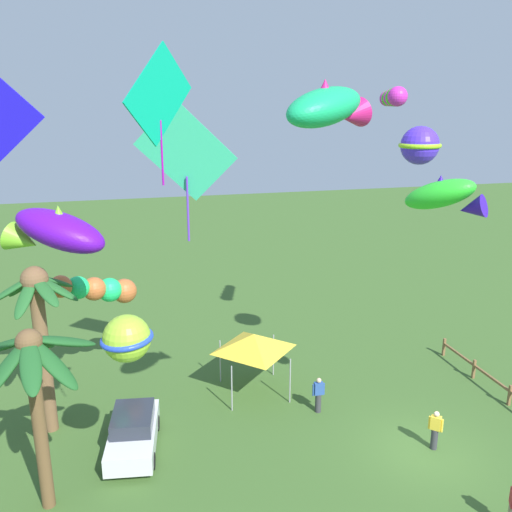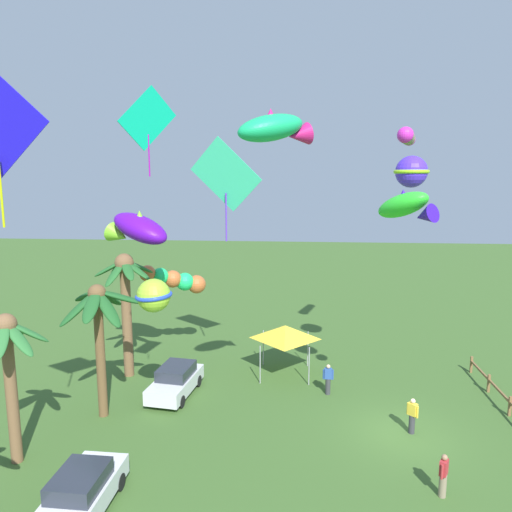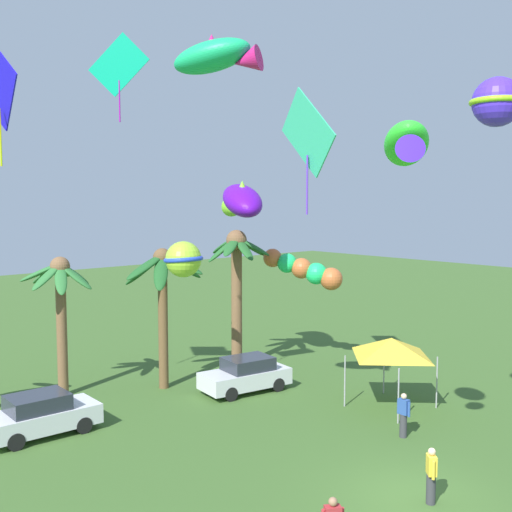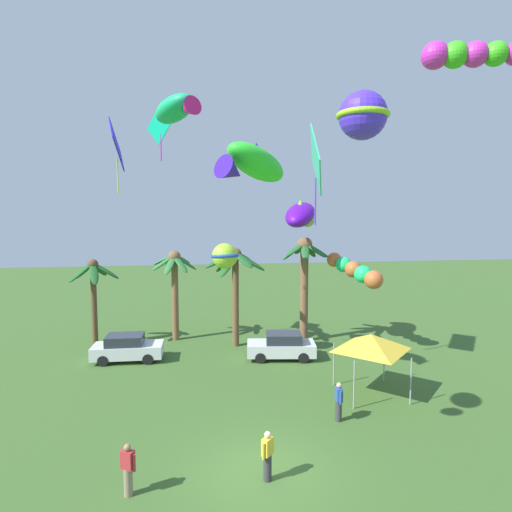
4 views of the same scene
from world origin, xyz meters
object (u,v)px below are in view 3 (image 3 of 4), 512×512
object	(u,v)px
spectator_2	(431,475)
palm_tree_3	(237,270)
parked_car_0	(41,415)
parked_car_1	(246,375)
festival_tent	(391,347)
spectator_0	(403,415)
kite_tube_1	(305,270)
kite_ball_9	(183,259)
kite_fish_2	(217,57)
kite_fish_5	(407,145)
kite_diamond_3	(308,134)
palm_tree_1	(60,294)
kite_fish_4	(241,201)
kite_ball_7	(497,102)
palm_tree_2	(163,282)
kite_diamond_0	(119,66)

from	to	relation	value
spectator_2	palm_tree_3	bearing A→B (deg)	70.60
parked_car_0	spectator_2	distance (m)	13.46
parked_car_1	festival_tent	size ratio (longest dim) A/B	1.43
spectator_0	kite_tube_1	xyz separation A→B (m)	(4.15, 8.78, 4.10)
parked_car_1	kite_ball_9	xyz separation A→B (m)	(-3.26, -0.01, 5.28)
kite_tube_1	kite_fish_2	world-z (taller)	kite_fish_2
kite_fish_5	kite_fish_2	bearing A→B (deg)	115.68
palm_tree_3	spectator_0	size ratio (longest dim) A/B	4.34
parked_car_0	kite_diamond_3	xyz separation A→B (m)	(9.95, -3.49, 10.26)
kite_diamond_3	spectator_2	bearing A→B (deg)	-114.97
kite_tube_1	kite_diamond_3	distance (m)	7.96
palm_tree_1	kite_fish_4	world-z (taller)	kite_fish_4
palm_tree_1	kite_tube_1	size ratio (longest dim) A/B	1.68
kite_diamond_3	kite_ball_7	distance (m)	8.73
spectator_0	kite_diamond_3	bearing A→B (deg)	84.77
palm_tree_2	kite_fish_5	distance (m)	14.06
palm_tree_3	kite_fish_4	bearing A→B (deg)	-118.93
palm_tree_2	kite_ball_7	world-z (taller)	kite_ball_7
kite_fish_4	festival_tent	bearing A→B (deg)	-80.26
kite_tube_1	kite_fish_5	distance (m)	14.74
festival_tent	kite_fish_4	bearing A→B (deg)	99.74
kite_ball_7	kite_fish_2	bearing A→B (deg)	133.22
kite_tube_1	kite_diamond_3	xyz separation A→B (m)	(-3.68, -3.57, 6.09)
palm_tree_1	kite_ball_9	bearing A→B (deg)	-58.38
kite_fish_4	kite_fish_5	bearing A→B (deg)	-111.13
palm_tree_2	kite_ball_9	size ratio (longest dim) A/B	3.24
kite_ball_9	spectator_0	bearing A→B (deg)	-62.97
kite_diamond_0	kite_diamond_3	size ratio (longest dim) A/B	0.58
palm_tree_1	parked_car_0	bearing A→B (deg)	-123.78
palm_tree_1	palm_tree_2	bearing A→B (deg)	-27.75
palm_tree_1	kite_fish_4	size ratio (longest dim) A/B	1.40
spectator_2	kite_diamond_3	xyz separation A→B (m)	(4.00, 8.58, 10.19)
parked_car_1	kite_ball_9	size ratio (longest dim) A/B	2.13
spectator_0	festival_tent	distance (m)	3.62
spectator_2	kite_tube_1	distance (m)	14.95
palm_tree_1	kite_fish_2	bearing A→B (deg)	-86.56
kite_diamond_0	parked_car_1	bearing A→B (deg)	8.87
palm_tree_3	kite_fish_2	size ratio (longest dim) A/B	2.32
palm_tree_2	kite_diamond_3	distance (m)	8.93
kite_fish_2	kite_ball_9	size ratio (longest dim) A/B	1.54
parked_car_1	kite_fish_5	bearing A→B (deg)	-107.16
kite_fish_2	kite_ball_9	world-z (taller)	kite_fish_2
spectator_0	festival_tent	world-z (taller)	festival_tent
spectator_2	kite_ball_7	world-z (taller)	kite_ball_7
palm_tree_1	kite_ball_9	distance (m)	5.89
parked_car_1	kite_fish_2	distance (m)	14.14
parked_car_0	festival_tent	distance (m)	13.55
spectator_2	festival_tent	world-z (taller)	festival_tent
kite_fish_4	kite_tube_1	bearing A→B (deg)	-20.44
parked_car_0	kite_fish_4	size ratio (longest dim) A/B	0.93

